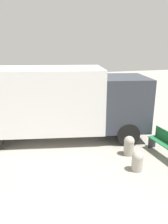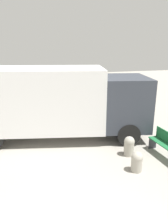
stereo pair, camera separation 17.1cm
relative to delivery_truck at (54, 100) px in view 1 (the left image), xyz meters
The scene contains 4 objects.
delivery_truck is the anchor object (origin of this frame).
park_bench 5.12m from the delivery_truck, 38.91° to the right, with size 0.47×1.81×0.96m.
bollard_near_bench 4.54m from the delivery_truck, 58.36° to the right, with size 0.40×0.40×0.72m.
bollard_far_bench 3.85m from the delivery_truck, 45.51° to the right, with size 0.41×0.41×0.79m.
Camera 1 is at (-1.00, -2.94, 4.18)m, focal length 35.00 mm.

